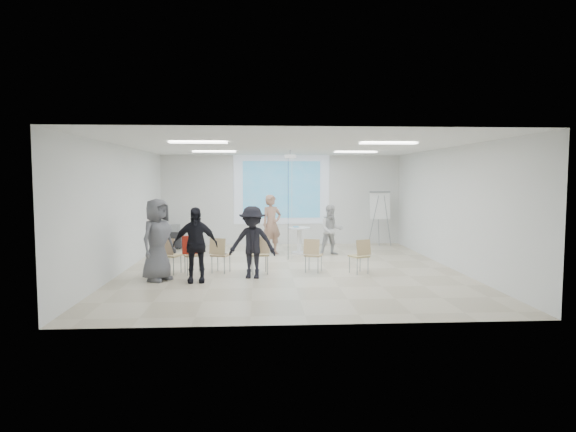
{
  "coord_description": "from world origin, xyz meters",
  "views": [
    {
      "loc": [
        -0.73,
        -11.65,
        2.23
      ],
      "look_at": [
        0.0,
        0.8,
        1.25
      ],
      "focal_mm": 30.0,
      "sensor_mm": 36.0,
      "label": 1
    }
  ],
  "objects": [
    {
      "name": "chair_right_far",
      "position": [
        1.61,
        -0.67,
        0.48
      ],
      "size": [
        0.52,
        0.53,
        0.82
      ],
      "rotation": [
        0.0,
        0.0,
        0.43
      ],
      "color": "tan",
      "rests_on": "floor"
    },
    {
      "name": "av_cart",
      "position": [
        -3.46,
        3.72,
        0.35
      ],
      "size": [
        0.52,
        0.42,
        0.77
      ],
      "rotation": [
        0.0,
        0.0,
        -0.03
      ],
      "color": "black",
      "rests_on": "floor"
    },
    {
      "name": "audience_mid",
      "position": [
        -0.9,
        -0.98,
        0.91
      ],
      "size": [
        1.26,
        0.81,
        1.83
      ],
      "primitive_type": "imported",
      "rotation": [
        0.0,
        0.0,
        -0.14
      ],
      "color": "black",
      "rests_on": "floor"
    },
    {
      "name": "projection_image",
      "position": [
        0.0,
        4.47,
        1.85
      ],
      "size": [
        2.6,
        0.01,
        1.9
      ],
      "primitive_type": "cube",
      "color": "teal",
      "rests_on": "wall_back"
    },
    {
      "name": "red_jacket",
      "position": [
        -2.29,
        -0.66,
        0.72
      ],
      "size": [
        0.44,
        0.23,
        0.41
      ],
      "primitive_type": "cube",
      "rotation": [
        0.0,
        0.0,
        0.32
      ],
      "color": "#AE2315",
      "rests_on": "chair_left_mid"
    },
    {
      "name": "audience_outer",
      "position": [
        -2.95,
        -1.13,
        1.0
      ],
      "size": [
        1.07,
        1.17,
        2.01
      ],
      "primitive_type": "imported",
      "rotation": [
        0.0,
        0.0,
        1.0
      ],
      "color": "slate",
      "rests_on": "floor"
    },
    {
      "name": "flipchart_easel",
      "position": [
        3.19,
        3.83,
        1.34
      ],
      "size": [
        0.78,
        0.59,
        1.81
      ],
      "rotation": [
        0.0,
        0.0,
        -0.02
      ],
      "color": "gray",
      "rests_on": "floor"
    },
    {
      "name": "audience_left",
      "position": [
        -2.12,
        -1.33,
        0.93
      ],
      "size": [
        1.11,
        0.71,
        1.85
      ],
      "primitive_type": "imported",
      "rotation": [
        0.0,
        0.0,
        0.06
      ],
      "color": "black",
      "rests_on": "floor"
    },
    {
      "name": "chair_left_inner",
      "position": [
        -1.68,
        -0.39,
        0.5
      ],
      "size": [
        0.51,
        0.53,
        0.84
      ],
      "rotation": [
        0.0,
        0.0,
        -0.35
      ],
      "color": "tan",
      "rests_on": "floor"
    },
    {
      "name": "controller_right",
      "position": [
        1.16,
        2.4,
        1.09
      ],
      "size": [
        0.05,
        0.13,
        0.04
      ],
      "primitive_type": "cube",
      "rotation": [
        0.0,
        0.0,
        0.09
      ],
      "color": "white",
      "rests_on": "player_right"
    },
    {
      "name": "ceiling_projector",
      "position": [
        0.1,
        1.49,
        2.69
      ],
      "size": [
        0.3,
        0.25,
        3.0
      ],
      "color": "white",
      "rests_on": "ceiling"
    },
    {
      "name": "player_left",
      "position": [
        -0.39,
        2.37,
        0.99
      ],
      "size": [
        0.87,
        0.79,
        1.99
      ],
      "primitive_type": "imported",
      "rotation": [
        0.0,
        0.0,
        0.52
      ],
      "color": "tan",
      "rests_on": "floor"
    },
    {
      "name": "chair_left_mid",
      "position": [
        -2.26,
        -0.52,
        0.53
      ],
      "size": [
        0.54,
        0.56,
        0.89
      ],
      "rotation": [
        0.0,
        0.0,
        0.32
      ],
      "color": "tan",
      "rests_on": "floor"
    },
    {
      "name": "laptop",
      "position": [
        -1.66,
        -0.3,
        0.45
      ],
      "size": [
        0.37,
        0.32,
        0.02
      ],
      "primitive_type": "imported",
      "rotation": [
        0.0,
        0.0,
        2.79
      ],
      "color": "black",
      "rests_on": "chair_left_inner"
    },
    {
      "name": "projection_halo",
      "position": [
        0.0,
        4.49,
        1.85
      ],
      "size": [
        3.2,
        0.01,
        2.3
      ],
      "primitive_type": "cube",
      "color": "silver",
      "rests_on": "wall_back"
    },
    {
      "name": "ceiling",
      "position": [
        0.0,
        0.0,
        3.05
      ],
      "size": [
        8.0,
        9.0,
        0.1
      ],
      "primitive_type": "cube",
      "color": "white",
      "rests_on": "wall_back"
    },
    {
      "name": "wall_left",
      "position": [
        -4.05,
        0.0,
        1.5
      ],
      "size": [
        0.1,
        9.0,
        3.0
      ],
      "primitive_type": "cube",
      "color": "silver",
      "rests_on": "floor"
    },
    {
      "name": "fluor_panel_nw",
      "position": [
        -2.0,
        2.0,
        2.97
      ],
      "size": [
        1.2,
        0.3,
        0.02
      ],
      "primitive_type": "cube",
      "color": "white",
      "rests_on": "ceiling"
    },
    {
      "name": "chair_far_left",
      "position": [
        -2.84,
        -0.45,
        0.51
      ],
      "size": [
        0.53,
        0.55,
        0.86
      ],
      "rotation": [
        0.0,
        0.0,
        -0.38
      ],
      "color": "tan",
      "rests_on": "floor"
    },
    {
      "name": "chair_right_inner",
      "position": [
        0.51,
        -0.44,
        0.48
      ],
      "size": [
        0.5,
        0.52,
        0.81
      ],
      "rotation": [
        0.0,
        0.0,
        -0.38
      ],
      "color": "tan",
      "rests_on": "floor"
    },
    {
      "name": "fluor_panel_se",
      "position": [
        2.0,
        -1.5,
        2.97
      ],
      "size": [
        1.2,
        0.3,
        0.02
      ],
      "primitive_type": "cube",
      "color": "white",
      "rests_on": "ceiling"
    },
    {
      "name": "floor",
      "position": [
        0.0,
        0.0,
        -0.05
      ],
      "size": [
        8.0,
        9.0,
        0.1
      ],
      "primitive_type": "cube",
      "color": "beige",
      "rests_on": "ground"
    },
    {
      "name": "chair_center",
      "position": [
        -0.74,
        -0.55,
        0.53
      ],
      "size": [
        0.46,
        0.49,
        0.9
      ],
      "rotation": [
        0.0,
        0.0,
        0.11
      ],
      "color": "tan",
      "rests_on": "floor"
    },
    {
      "name": "player_right",
      "position": [
        1.34,
        2.15,
        0.81
      ],
      "size": [
        0.83,
        0.69,
        1.61
      ],
      "primitive_type": "imported",
      "rotation": [
        0.0,
        0.0,
        0.09
      ],
      "color": "silver",
      "rests_on": "floor"
    },
    {
      "name": "fluor_panel_ne",
      "position": [
        2.0,
        2.0,
        2.97
      ],
      "size": [
        1.2,
        0.3,
        0.02
      ],
      "primitive_type": "cube",
      "color": "white",
      "rests_on": "ceiling"
    },
    {
      "name": "controller_left",
      "position": [
        -0.21,
        2.62,
        1.31
      ],
      "size": [
        0.1,
        0.13,
        0.04
      ],
      "primitive_type": "cube",
      "rotation": [
        0.0,
        0.0,
        0.52
      ],
      "color": "white",
      "rests_on": "player_left"
    },
    {
      "name": "pedestal_table",
      "position": [
        0.42,
        2.4,
        0.45
      ],
      "size": [
        0.71,
        0.71,
        0.81
      ],
      "rotation": [
        0.0,
        0.0,
        0.1
      ],
      "color": "silver",
      "rests_on": "floor"
    },
    {
      "name": "wall_right",
      "position": [
        4.05,
        0.0,
        1.5
      ],
      "size": [
        0.1,
        9.0,
        3.0
      ],
      "primitive_type": "cube",
      "color": "silver",
      "rests_on": "floor"
    },
    {
      "name": "wall_back",
      "position": [
        0.0,
        4.55,
        1.5
      ],
      "size": [
        8.0,
        0.1,
        3.0
      ],
      "primitive_type": "cube",
      "color": "silver",
      "rests_on": "floor"
    },
    {
      "name": "fluor_panel_sw",
      "position": [
        -2.0,
        -1.5,
        2.97
      ],
      "size": [
        1.2,
        0.3,
        0.02
      ],
      "primitive_type": "cube",
      "color": "white",
      "rests_on": "ceiling"
    }
  ]
}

